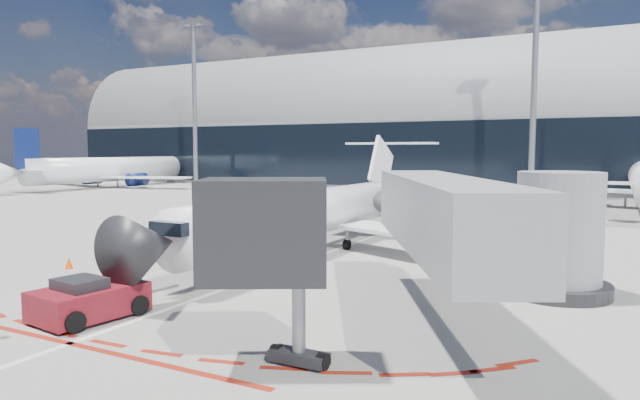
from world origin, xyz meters
The scene contains 11 objects.
ground centered at (0.00, 0.00, 0.00)m, with size 260.00×260.00×0.00m, color gray.
apron_centerline centered at (0.00, 2.00, 0.01)m, with size 0.25×40.00×0.01m, color silver.
apron_stop_bar centered at (0.00, -11.50, 0.01)m, with size 14.00×0.25×0.01m, color maroon.
terminal_building centered at (0.00, 64.97, 8.52)m, with size 150.00×24.15×24.00m.
jet_bridge centered at (9.79, -3.01, 3.01)m, with size 10.03×15.20×4.90m.
light_mast_west centered at (-45.00, 48.00, 12.50)m, with size 0.70×0.70×25.00m, color gray.
light_mast_centre centered at (5.00, 48.00, 12.50)m, with size 0.70×0.70×25.00m, color gray.
regional_jet centered at (-0.85, 5.24, 2.22)m, with size 21.57×26.60×6.66m.
pushback_tug centered at (-1.56, -9.48, 0.63)m, with size 2.75×5.59×1.43m.
safety_cone_left centered at (-9.00, -4.34, 0.27)m, with size 0.39×0.39×0.55m, color #FA4305.
bg_airliner_0 centered at (-54.26, 39.66, 5.29)m, with size 32.71×34.63×10.58m, color white, non-canonical shape.
Camera 1 is at (13.98, -22.46, 5.64)m, focal length 32.00 mm.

